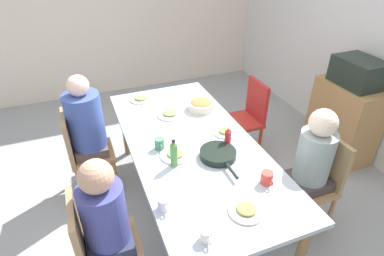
% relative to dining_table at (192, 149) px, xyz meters
% --- Properties ---
extents(ground_plane, '(6.81, 6.81, 0.00)m').
position_rel_dining_table_xyz_m(ground_plane, '(0.00, 0.00, -0.67)').
color(ground_plane, '#959898').
extents(wall_left, '(0.12, 4.52, 2.60)m').
position_rel_dining_table_xyz_m(wall_left, '(-2.90, 0.00, 0.63)').
color(wall_left, beige).
rests_on(wall_left, ground_plane).
extents(dining_table, '(2.28, 1.04, 0.74)m').
position_rel_dining_table_xyz_m(dining_table, '(0.00, 0.00, 0.00)').
color(dining_table, '#B3C0C9').
rests_on(dining_table, ground_plane).
extents(chair_0, '(0.40, 0.40, 0.90)m').
position_rel_dining_table_xyz_m(chair_0, '(-0.57, -0.90, -0.16)').
color(chair_0, '#AA7C4A').
rests_on(chair_0, ground_plane).
extents(person_0, '(0.32, 0.32, 1.26)m').
position_rel_dining_table_xyz_m(person_0, '(-0.57, -0.81, 0.08)').
color(person_0, brown).
rests_on(person_0, ground_plane).
extents(chair_1, '(0.40, 0.40, 0.90)m').
position_rel_dining_table_xyz_m(chair_1, '(0.57, 0.90, -0.16)').
color(chair_1, tan).
rests_on(chair_1, ground_plane).
extents(person_1, '(0.30, 0.30, 1.19)m').
position_rel_dining_table_xyz_m(person_1, '(0.57, 0.81, 0.04)').
color(person_1, '#47383D').
rests_on(person_1, ground_plane).
extents(chair_2, '(0.40, 0.40, 0.90)m').
position_rel_dining_table_xyz_m(chair_2, '(-0.57, 0.90, -0.16)').
color(chair_2, '#B62E26').
rests_on(chair_2, ground_plane).
extents(chair_3, '(0.40, 0.40, 0.90)m').
position_rel_dining_table_xyz_m(chair_3, '(0.57, -0.90, -0.16)').
color(chair_3, '#AE7E56').
rests_on(chair_3, ground_plane).
extents(person_3, '(0.30, 0.30, 1.19)m').
position_rel_dining_table_xyz_m(person_3, '(0.57, -0.81, 0.05)').
color(person_3, '#243B4E').
rests_on(person_3, ground_plane).
extents(plate_0, '(0.24, 0.24, 0.04)m').
position_rel_dining_table_xyz_m(plate_0, '(0.85, 0.05, 0.08)').
color(plate_0, silver).
rests_on(plate_0, dining_table).
extents(plate_1, '(0.22, 0.22, 0.04)m').
position_rel_dining_table_xyz_m(plate_1, '(-0.93, -0.23, 0.08)').
color(plate_1, silver).
rests_on(plate_1, dining_table).
extents(plate_2, '(0.26, 0.26, 0.04)m').
position_rel_dining_table_xyz_m(plate_2, '(-0.52, -0.03, 0.08)').
color(plate_2, silver).
rests_on(plate_2, dining_table).
extents(plate_3, '(0.25, 0.25, 0.04)m').
position_rel_dining_table_xyz_m(plate_3, '(0.12, -0.19, 0.08)').
color(plate_3, white).
rests_on(plate_3, dining_table).
extents(plate_4, '(0.20, 0.20, 0.04)m').
position_rel_dining_table_xyz_m(plate_4, '(-0.03, 0.33, 0.08)').
color(plate_4, white).
rests_on(plate_4, dining_table).
extents(bowl_0, '(0.27, 0.27, 0.10)m').
position_rel_dining_table_xyz_m(bowl_0, '(-0.52, 0.30, 0.11)').
color(bowl_0, beige).
rests_on(bowl_0, dining_table).
extents(serving_pan, '(0.47, 0.29, 0.06)m').
position_rel_dining_table_xyz_m(serving_pan, '(0.26, 0.12, 0.10)').
color(serving_pan, black).
rests_on(serving_pan, dining_table).
extents(cup_0, '(0.12, 0.09, 0.10)m').
position_rel_dining_table_xyz_m(cup_0, '(0.67, 0.32, 0.11)').
color(cup_0, '#D34238').
rests_on(cup_0, dining_table).
extents(cup_1, '(0.12, 0.08, 0.09)m').
position_rel_dining_table_xyz_m(cup_1, '(0.63, -0.44, 0.11)').
color(cup_1, white).
rests_on(cup_1, dining_table).
extents(cup_2, '(0.11, 0.07, 0.08)m').
position_rel_dining_table_xyz_m(cup_2, '(0.96, -0.28, 0.11)').
color(cup_2, white).
rests_on(cup_2, dining_table).
extents(cup_3, '(0.12, 0.08, 0.10)m').
position_rel_dining_table_xyz_m(cup_3, '(-0.02, -0.28, 0.11)').
color(cup_3, '#488762').
rests_on(cup_3, dining_table).
extents(bottle_0, '(0.06, 0.06, 0.24)m').
position_rel_dining_table_xyz_m(bottle_0, '(0.23, -0.24, 0.18)').
color(bottle_0, '#49883D').
rests_on(bottle_0, dining_table).
extents(bottle_1, '(0.06, 0.06, 0.20)m').
position_rel_dining_table_xyz_m(bottle_1, '(0.16, 0.26, 0.16)').
color(bottle_1, red).
rests_on(bottle_1, dining_table).
extents(side_cabinet, '(0.70, 0.44, 0.90)m').
position_rel_dining_table_xyz_m(side_cabinet, '(-0.15, 1.90, -0.22)').
color(side_cabinet, '#B0804D').
rests_on(side_cabinet, ground_plane).
extents(microwave, '(0.48, 0.36, 0.28)m').
position_rel_dining_table_xyz_m(microwave, '(-0.15, 1.90, 0.37)').
color(microwave, '#202B24').
rests_on(microwave, side_cabinet).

